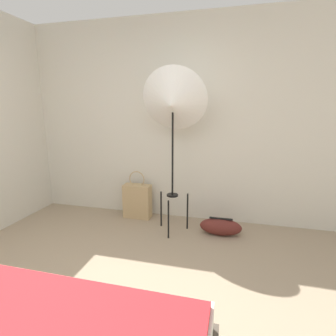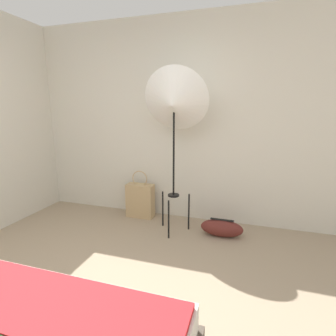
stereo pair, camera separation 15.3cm
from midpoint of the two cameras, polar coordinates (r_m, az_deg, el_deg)
wall_back at (r=3.53m, az=-3.07°, el=10.01°), size 8.00×0.05×2.60m
photo_umbrella at (r=2.98m, az=-0.48°, el=13.89°), size 0.76×0.47×1.93m
tote_bag at (r=3.65m, az=-7.88°, el=-7.09°), size 0.37×0.17×0.65m
duffel_bag at (r=3.23m, az=10.01°, el=-12.49°), size 0.49×0.20×0.21m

